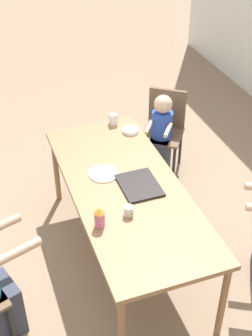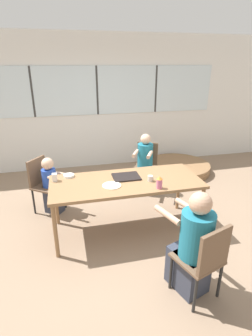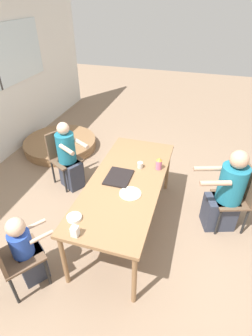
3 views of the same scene
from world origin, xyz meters
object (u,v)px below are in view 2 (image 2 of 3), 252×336
Objects in this scene: chair_for_man_blue_shirt at (205,257)px; chair_for_toddler at (43,180)px; coffee_mug at (151,178)px; bowl_white_shallow at (69,176)px; person_man_blue_shirt at (192,248)px; chair_for_woman_green_shirt at (146,162)px; person_toddler at (52,187)px; folded_table_stack at (177,167)px; person_woman_green_shirt at (145,166)px; milk_carton_small at (55,177)px; sippy_cup at (159,182)px.

chair_for_toddler is (-1.59, 2.17, 0.00)m from chair_for_man_blue_shirt.
bowl_white_shallow is (-1.04, 0.40, -0.02)m from coffee_mug.
person_man_blue_shirt is 1.88m from bowl_white_shallow.
chair_for_woman_green_shirt is 1.86m from chair_for_toddler.
bowl_white_shallow is (0.40, -0.52, 0.26)m from chair_for_toddler.
person_man_blue_shirt is 14.89× the size of coffee_mug.
person_toddler reaches higher than folded_table_stack.
chair_for_toddler is 0.76× the size of person_man_blue_shirt.
chair_for_toddler is 0.80× the size of person_woman_green_shirt.
folded_table_stack is (0.99, 0.74, -0.40)m from person_woman_green_shirt.
person_toddler is 8.63× the size of milk_carton_small.
person_toddler is at bearing 106.57° from chair_for_man_blue_shirt.
sippy_cup is 0.12× the size of folded_table_stack.
person_toddler is 5.57× the size of sippy_cup.
person_man_blue_shirt is at bearing 73.50° from chair_for_toddler.
sippy_cup is at bearing 88.46° from chair_for_toddler.
person_toddler is 6.27× the size of bowl_white_shallow.
chair_for_toddler is 0.18m from person_toddler.
coffee_mug is (-0.14, 1.24, 0.28)m from chair_for_man_blue_shirt.
chair_for_toddler is 5.32× the size of sippy_cup.
milk_carton_small is at bearing 59.12° from person_woman_green_shirt.
sippy_cup is at bearing -22.42° from milk_carton_small.
chair_for_toddler is at bearing -90.00° from person_toddler.
chair_for_man_blue_shirt reaches higher than coffee_mug.
coffee_mug is 1.12m from bowl_white_shallow.
chair_for_man_blue_shirt is 1.00× the size of chair_for_toddler.
coffee_mug is 1.26m from milk_carton_small.
chair_for_toddler is 1.91m from sippy_cup.
milk_carton_small is at bearing -147.10° from folded_table_stack.
person_toddler is (-1.61, -0.35, -0.06)m from person_woman_green_shirt.
milk_carton_small is 0.73× the size of bowl_white_shallow.
person_woman_green_shirt is 14.07× the size of coffee_mug.
chair_for_toddler is at bearing 142.31° from sippy_cup.
coffee_mug is 0.73× the size of milk_carton_small.
sippy_cup is at bearing -80.40° from coffee_mug.
person_man_blue_shirt is at bearing 112.16° from chair_for_woman_green_shirt.
sippy_cup reaches higher than chair_for_man_blue_shirt.
coffee_mug is 0.23m from sippy_cup.
chair_for_woman_green_shirt is 2.58m from chair_for_man_blue_shirt.
person_toddler is 11.81× the size of coffee_mug.
milk_carton_small reaches higher than coffee_mug.
chair_for_woman_green_shirt is at bearing 32.71° from milk_carton_small.
chair_for_man_blue_shirt is 2.04m from bowl_white_shallow.
person_woman_green_shirt is 6.63× the size of sippy_cup.
coffee_mug is at bearing 105.06° from person_woman_green_shirt.
milk_carton_small reaches higher than chair_for_woman_green_shirt.
sippy_cup is at bearing 106.84° from chair_for_woman_green_shirt.
sippy_cup is (-0.33, -1.55, 0.33)m from chair_for_woman_green_shirt.
person_woman_green_shirt is at bearing 138.46° from person_toddler.
milk_carton_small is at bearing 157.58° from sippy_cup.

